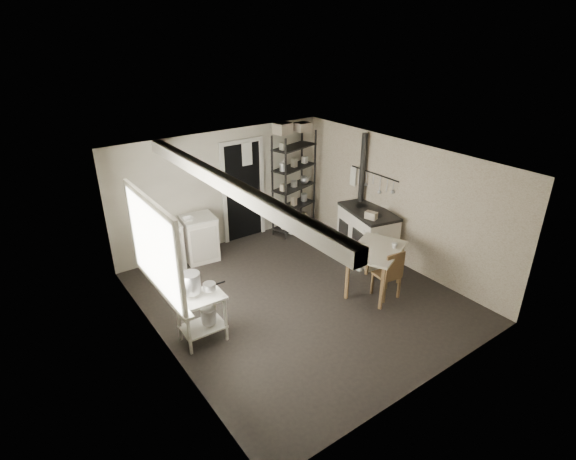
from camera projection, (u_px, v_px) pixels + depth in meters
floor at (299, 296)px, 7.44m from camera, size 5.00×5.00×0.00m
ceiling at (300, 162)px, 6.46m from camera, size 5.00×5.00×0.00m
wall_back at (223, 189)px, 8.79m from camera, size 4.50×0.02×2.30m
wall_front at (431, 310)px, 5.11m from camera, size 4.50×0.02×2.30m
wall_left at (160, 278)px, 5.76m from camera, size 0.02×5.00×2.30m
wall_right at (398, 203)px, 8.14m from camera, size 0.02×5.00×2.30m
window at (153, 247)px, 5.78m from camera, size 0.12×1.76×1.28m
doorway at (244, 192)px, 9.07m from camera, size 0.96×0.10×2.08m
ceiling_beam at (227, 184)px, 5.87m from camera, size 0.18×5.00×0.18m
wallpaper_panel at (398, 203)px, 8.13m from camera, size 0.01×5.00×2.30m
utensil_rail at (374, 174)px, 8.38m from camera, size 0.06×1.20×0.44m
prep_table at (202, 316)px, 6.26m from camera, size 0.65×0.47×0.73m
stockpot at (191, 283)px, 6.05m from camera, size 0.34×0.34×0.28m
saucepan at (209, 287)px, 6.13m from camera, size 0.22×0.22×0.10m
bucket at (208, 316)px, 6.30m from camera, size 0.25×0.25×0.23m
base_cabinets at (182, 241)px, 8.29m from camera, size 1.37×0.71×0.86m
mixing_bowl at (188, 216)px, 8.09m from camera, size 0.31×0.31×0.07m
counter_cup at (166, 222)px, 7.81m from camera, size 0.16×0.16×0.10m
shelf_rack at (294, 188)px, 9.42m from camera, size 1.07×0.64×2.13m
shelf_jar at (283, 171)px, 9.14m from camera, size 0.10×0.10×0.19m
storage_box_a at (283, 140)px, 8.88m from camera, size 0.35×0.32×0.21m
storage_box_b at (302, 138)px, 9.10m from camera, size 0.27×0.25×0.17m
stove at (367, 235)px, 8.56m from camera, size 0.92×1.32×0.95m
stovepipe at (363, 169)px, 8.51m from camera, size 0.11×0.11×1.28m
side_ledge at (374, 244)px, 8.21m from camera, size 0.57×0.43×0.77m
oats_box at (371, 216)px, 7.95m from camera, size 0.18×0.23×0.31m
work_table at (374, 271)px, 7.45m from camera, size 1.25×1.09×0.79m
table_cup at (394, 247)px, 7.29m from camera, size 0.11×0.11×0.09m
chair at (387, 270)px, 7.26m from camera, size 0.40×0.42×0.87m
flour_sack at (293, 224)px, 9.51m from camera, size 0.49×0.44×0.51m
floor_crock at (359, 266)px, 8.20m from camera, size 0.13×0.13×0.15m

